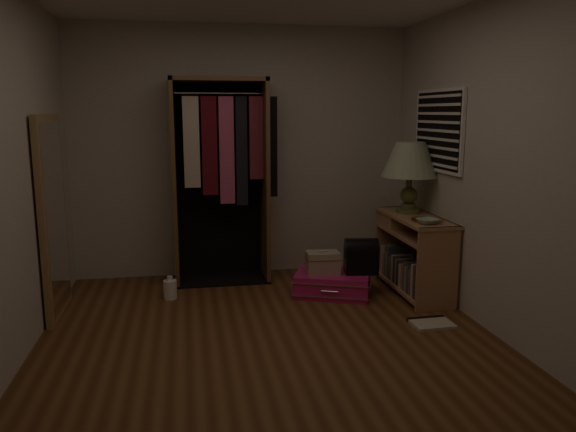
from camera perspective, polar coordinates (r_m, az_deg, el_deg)
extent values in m
plane|color=#5A3419|center=(4.32, -1.69, -12.94)|extent=(4.00, 4.00, 0.00)
cube|color=beige|center=(5.96, -4.69, 6.46)|extent=(3.50, 0.02, 2.60)
cube|color=beige|center=(2.05, 6.64, -1.38)|extent=(3.50, 0.02, 2.60)
cube|color=beige|center=(4.58, 20.47, 4.61)|extent=(0.02, 4.00, 2.60)
cube|color=beige|center=(4.11, -26.76, 3.53)|extent=(0.02, 4.00, 2.60)
cube|color=white|center=(5.44, 15.05, 8.39)|extent=(0.03, 0.96, 0.76)
cube|color=black|center=(5.44, 15.04, 8.39)|extent=(0.03, 0.90, 0.70)
cube|color=white|center=(5.45, 14.72, 5.13)|extent=(0.01, 0.88, 0.02)
cube|color=white|center=(5.45, 14.76, 5.94)|extent=(0.01, 0.88, 0.02)
cube|color=white|center=(5.44, 14.80, 6.76)|extent=(0.01, 0.88, 0.02)
cube|color=white|center=(5.44, 14.84, 7.57)|extent=(0.01, 0.88, 0.02)
cube|color=white|center=(5.43, 14.88, 8.39)|extent=(0.01, 0.88, 0.02)
cube|color=white|center=(5.43, 14.91, 9.21)|extent=(0.01, 0.88, 0.02)
cube|color=white|center=(5.43, 14.95, 10.03)|extent=(0.01, 0.88, 0.02)
cube|color=white|center=(5.43, 14.99, 10.85)|extent=(0.01, 0.88, 0.02)
cube|color=white|center=(5.43, 15.03, 11.67)|extent=(0.01, 0.88, 0.02)
cube|color=#AA7852|center=(5.06, 15.05, -5.27)|extent=(0.40, 0.03, 0.75)
cube|color=#AA7852|center=(6.01, 10.70, -2.59)|extent=(0.40, 0.03, 0.75)
cube|color=#AA7852|center=(5.61, 12.55, -6.94)|extent=(0.40, 1.04, 0.03)
cube|color=#AA7852|center=(5.48, 12.77, -1.84)|extent=(0.40, 1.04, 0.03)
cube|color=#AA7852|center=(5.45, 12.84, -0.15)|extent=(0.42, 1.12, 0.03)
cube|color=brown|center=(5.60, 14.48, -3.70)|extent=(0.02, 1.10, 0.75)
cube|color=#AA7852|center=(5.76, 11.43, -0.43)|extent=(0.36, 0.38, 0.13)
cube|color=gray|center=(5.13, 13.90, -6.74)|extent=(0.19, 0.05, 0.30)
cube|color=#4C3833|center=(5.18, 13.62, -6.57)|extent=(0.19, 0.04, 0.30)
cube|color=#B7AD99|center=(5.22, 13.39, -6.37)|extent=(0.19, 0.04, 0.30)
cube|color=brown|center=(5.28, 13.23, -6.51)|extent=(0.21, 0.04, 0.25)
cube|color=#3F4C59|center=(5.31, 12.72, -6.32)|extent=(0.15, 0.04, 0.26)
cube|color=gray|center=(5.36, 12.76, -6.25)|extent=(0.20, 0.04, 0.24)
cube|color=#59594C|center=(5.40, 12.46, -5.97)|extent=(0.18, 0.03, 0.27)
cube|color=#B2724C|center=(5.43, 12.22, -5.99)|extent=(0.16, 0.03, 0.24)
cube|color=beige|center=(5.49, 12.09, -5.93)|extent=(0.18, 0.05, 0.23)
cube|color=#332D38|center=(5.53, 11.94, -5.70)|extent=(0.19, 0.05, 0.24)
cube|color=gray|center=(5.58, 11.80, -5.50)|extent=(0.20, 0.03, 0.25)
cube|color=#4C3833|center=(5.61, 11.42, -5.31)|extent=(0.16, 0.04, 0.27)
cube|color=#B7AD99|center=(5.67, 11.48, -5.18)|extent=(0.21, 0.05, 0.26)
cube|color=brown|center=(5.73, 11.25, -5.20)|extent=(0.21, 0.05, 0.22)
cube|color=#3F4C59|center=(5.75, 10.91, -4.62)|extent=(0.18, 0.04, 0.32)
cube|color=gray|center=(5.80, 10.72, -4.81)|extent=(0.17, 0.03, 0.26)
cube|color=#59594C|center=(5.83, 10.63, -4.48)|extent=(0.18, 0.03, 0.31)
cube|color=#B2724C|center=(5.89, 10.59, -4.68)|extent=(0.21, 0.05, 0.24)
cube|color=beige|center=(5.92, 10.15, -4.30)|extent=(0.15, 0.03, 0.29)
cube|color=brown|center=(5.70, -11.46, 3.32)|extent=(0.04, 0.50, 2.05)
cube|color=brown|center=(5.76, -2.35, 3.59)|extent=(0.04, 0.50, 2.05)
cube|color=brown|center=(5.68, -7.12, 13.59)|extent=(0.95, 0.50, 0.04)
cube|color=black|center=(5.94, -7.03, 3.74)|extent=(0.95, 0.02, 2.05)
cube|color=black|center=(5.92, -6.67, -6.33)|extent=(0.95, 0.50, 0.02)
cylinder|color=silver|center=(5.67, -7.09, 12.27)|extent=(0.87, 0.02, 0.02)
cube|color=beige|center=(5.65, -9.79, 7.40)|extent=(0.16, 0.12, 0.89)
cube|color=#590F19|center=(5.65, -8.01, 7.07)|extent=(0.15, 0.16, 0.96)
cube|color=#BF4C72|center=(5.66, -6.28, 6.65)|extent=(0.15, 0.14, 1.06)
cube|color=black|center=(5.68, -4.76, 6.57)|extent=(0.11, 0.10, 1.08)
cube|color=maroon|center=(5.69, -3.31, 7.92)|extent=(0.14, 0.16, 0.81)
cube|color=black|center=(5.71, -1.80, 7.02)|extent=(0.12, 0.12, 1.00)
cube|color=#9F7A4D|center=(5.12, -22.78, -0.09)|extent=(0.05, 0.80, 1.70)
cube|color=white|center=(5.11, -22.47, -0.08)|extent=(0.01, 0.68, 1.58)
cube|color=#CB1867|center=(5.41, 4.56, -6.84)|extent=(0.82, 0.71, 0.22)
cube|color=silver|center=(5.43, 4.55, -7.43)|extent=(0.84, 0.73, 0.01)
cube|color=silver|center=(5.39, 4.56, -6.24)|extent=(0.84, 0.73, 0.01)
cylinder|color=silver|center=(5.17, 4.24, -7.67)|extent=(0.15, 0.08, 0.02)
cube|color=tan|center=(5.31, 3.54, -4.75)|extent=(0.31, 0.22, 0.21)
cube|color=brown|center=(5.30, 3.55, -4.30)|extent=(0.32, 0.23, 0.01)
cylinder|color=silver|center=(5.29, 3.55, -3.57)|extent=(0.09, 0.02, 0.01)
cube|color=black|center=(5.36, 7.43, -4.53)|extent=(0.33, 0.24, 0.24)
cylinder|color=black|center=(5.33, 7.46, -3.31)|extent=(0.33, 0.24, 0.20)
cylinder|color=#50592B|center=(5.62, 12.09, 0.55)|extent=(0.31, 0.31, 0.04)
cylinder|color=#50592B|center=(5.61, 12.11, 1.00)|extent=(0.18, 0.18, 0.05)
sphere|color=#50592B|center=(5.59, 12.15, 2.09)|extent=(0.22, 0.22, 0.17)
cylinder|color=#50592B|center=(5.57, 12.21, 3.43)|extent=(0.08, 0.08, 0.10)
cone|color=beige|center=(5.55, 12.29, 5.64)|extent=(0.73, 0.73, 0.33)
cone|color=silver|center=(5.55, 12.29, 5.64)|extent=(0.65, 0.65, 0.31)
cylinder|color=#B37D44|center=(5.22, 13.92, -0.40)|extent=(0.33, 0.33, 0.02)
imported|color=#96B49D|center=(5.08, 14.00, -0.52)|extent=(0.23, 0.23, 0.05)
cylinder|color=white|center=(5.39, -11.87, -7.32)|extent=(0.16, 0.16, 0.18)
cylinder|color=white|center=(5.36, -11.92, -6.22)|extent=(0.07, 0.07, 0.04)
cube|color=beige|center=(4.82, 14.37, -10.54)|extent=(0.34, 0.27, 0.03)
cube|color=black|center=(4.91, 13.80, -10.10)|extent=(0.33, 0.05, 0.03)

